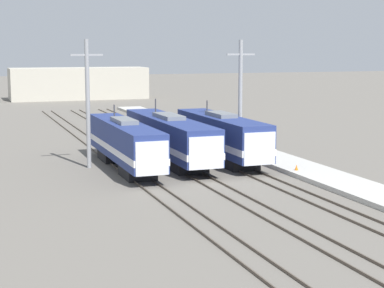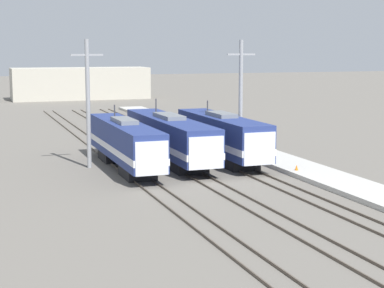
# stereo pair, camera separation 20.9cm
# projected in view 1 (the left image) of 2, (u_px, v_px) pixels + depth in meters

# --- Properties ---
(ground_plane) EXTENTS (400.00, 400.00, 0.00)m
(ground_plane) POSITION_uv_depth(u_px,v_px,m) (204.00, 180.00, 49.58)
(ground_plane) COLOR #666059
(rail_pair_far_left) EXTENTS (1.51, 120.00, 0.15)m
(rail_pair_far_left) POSITION_uv_depth(u_px,v_px,m) (147.00, 184.00, 48.04)
(rail_pair_far_left) COLOR #4C4238
(rail_pair_far_left) RESTS_ON ground_plane
(rail_pair_center) EXTENTS (1.51, 120.00, 0.15)m
(rail_pair_center) POSITION_uv_depth(u_px,v_px,m) (204.00, 179.00, 49.57)
(rail_pair_center) COLOR #4C4238
(rail_pair_center) RESTS_ON ground_plane
(rail_pair_far_right) EXTENTS (1.51, 120.00, 0.15)m
(rail_pair_far_right) POSITION_uv_depth(u_px,v_px,m) (258.00, 175.00, 51.10)
(rail_pair_far_right) COLOR #4C4238
(rail_pair_far_right) RESTS_ON ground_plane
(locomotive_far_left) EXTENTS (2.75, 16.87, 5.13)m
(locomotive_far_left) POSITION_uv_depth(u_px,v_px,m) (126.00, 144.00, 53.73)
(locomotive_far_left) COLOR black
(locomotive_far_left) RESTS_ON ground_plane
(locomotive_center) EXTENTS (3.13, 18.94, 5.36)m
(locomotive_center) POSITION_uv_depth(u_px,v_px,m) (171.00, 138.00, 57.19)
(locomotive_center) COLOR black
(locomotive_center) RESTS_ON ground_plane
(locomotive_far_right) EXTENTS (2.98, 16.18, 5.21)m
(locomotive_far_right) POSITION_uv_depth(u_px,v_px,m) (223.00, 137.00, 57.71)
(locomotive_far_right) COLOR black
(locomotive_far_right) RESTS_ON ground_plane
(catenary_tower_left) EXTENTS (2.72, 0.37, 10.88)m
(catenary_tower_left) POSITION_uv_depth(u_px,v_px,m) (88.00, 102.00, 53.99)
(catenary_tower_left) COLOR gray
(catenary_tower_left) RESTS_ON ground_plane
(catenary_tower_right) EXTENTS (2.72, 0.37, 10.88)m
(catenary_tower_right) POSITION_uv_depth(u_px,v_px,m) (240.00, 98.00, 58.67)
(catenary_tower_right) COLOR gray
(catenary_tower_right) RESTS_ON ground_plane
(platform) EXTENTS (4.00, 120.00, 0.37)m
(platform) POSITION_uv_depth(u_px,v_px,m) (308.00, 171.00, 52.58)
(platform) COLOR #B7B5AD
(platform) RESTS_ON ground_plane
(traffic_cone) EXTENTS (0.29, 0.29, 0.45)m
(traffic_cone) POSITION_uv_depth(u_px,v_px,m) (296.00, 167.00, 51.73)
(traffic_cone) COLOR orange
(traffic_cone) RESTS_ON platform
(depot_building) EXTENTS (27.04, 8.15, 6.29)m
(depot_building) POSITION_uv_depth(u_px,v_px,m) (79.00, 83.00, 128.77)
(depot_building) COLOR #B2AD9E
(depot_building) RESTS_ON ground_plane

